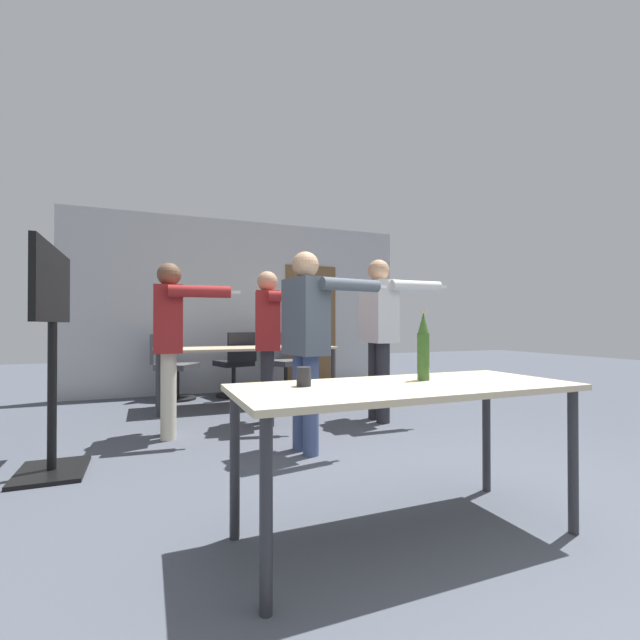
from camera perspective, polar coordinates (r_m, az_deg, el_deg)
ground_plane at (r=2.36m, az=22.66°, el=-27.20°), size 24.00×24.00×0.00m
back_wall at (r=6.98m, az=-9.59°, el=1.78°), size 5.31×0.12×2.71m
conference_table_near at (r=2.23m, az=11.38°, el=-10.36°), size 1.72×0.72×0.76m
conference_table_far at (r=5.71m, az=-9.71°, el=-4.19°), size 2.30×0.78×0.76m
tv_screen at (r=3.59m, az=-32.11°, el=-1.11°), size 0.44×1.20×1.61m
person_near_casual at (r=4.76m, az=7.99°, el=-0.50°), size 0.80×0.70×1.77m
person_right_polo at (r=3.55m, az=-1.76°, el=-1.46°), size 0.83×0.61×1.66m
person_left_plaid at (r=4.57m, az=-6.86°, el=-1.67°), size 0.72×0.76×1.62m
person_far_watching at (r=4.27m, az=-19.31°, el=-1.59°), size 0.75×0.70×1.64m
office_chair_mid_tucked at (r=6.41m, az=-19.09°, el=-6.17°), size 0.68×0.66×0.92m
office_chair_far_left at (r=6.40m, az=-11.13°, el=-6.06°), size 0.58×0.63×0.94m
office_chair_side_rolled at (r=6.71m, az=-5.03°, el=-5.93°), size 0.63×0.66×0.93m
beer_bottle at (r=2.38m, az=13.62°, el=-3.58°), size 0.07×0.07×0.37m
drink_cup at (r=2.10m, az=-2.17°, el=-7.55°), size 0.07×0.07×0.09m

